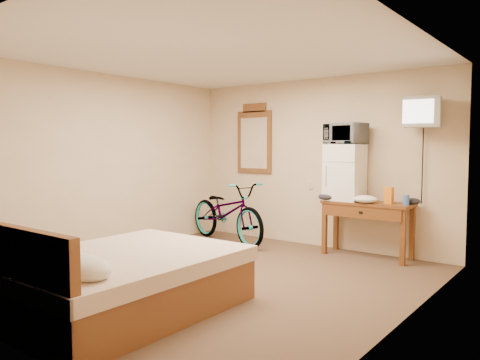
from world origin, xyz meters
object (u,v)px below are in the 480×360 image
Objects in this scene: bed at (116,280)px; crt_television at (423,112)px; blue_cup at (406,200)px; mini_fridge at (345,172)px; bicycle at (227,212)px; microwave at (345,134)px; desk at (366,212)px; wall_mirror at (254,139)px.

crt_television is at bearing 64.33° from bed.
blue_cup is 3.70m from bed.
mini_fridge is 1.95m from bicycle.
microwave reaches higher than blue_cup.
mini_fridge reaches higher than desk.
crt_television is (0.16, 0.04, 1.09)m from blue_cup.
mini_fridge is 0.93m from blue_cup.
desk is 9.01× the size of blue_cup.
desk is at bearing -6.29° from mini_fridge.
bicycle is (-1.79, -0.39, -0.66)m from mini_fridge.
bed is (-1.47, -3.36, -0.52)m from blue_cup.
wall_mirror is at bearing 173.62° from blue_cup.
bicycle reaches higher than bed.
bed is (1.11, -3.65, -1.32)m from wall_mirror.
desk is 3.52m from bed.
microwave is (-0.34, 0.04, 1.05)m from desk.
mini_fridge is 5.84× the size of blue_cup.
blue_cup is at bearing -3.75° from mini_fridge.
blue_cup reaches higher than desk.
mini_fridge is at bearing 79.97° from bed.
mini_fridge reaches higher than blue_cup.
desk is 2.27× the size of microwave.
crt_television is at bearing 1.53° from desk.
wall_mirror reaches higher than mini_fridge.
wall_mirror is at bearing 106.88° from bed.
bicycle is (-2.13, -0.35, -0.14)m from desk.
blue_cup is 0.07× the size of bicycle.
bed is at bearing -88.22° from microwave.
blue_cup is 0.22× the size of crt_television.
microwave is 3.73m from bed.
desk is at bearing 177.88° from blue_cup.
mini_fridge is at bearing -111.87° from microwave.
crt_television is (1.03, -0.02, 0.77)m from mini_fridge.
crt_television is (1.03, -0.02, 0.24)m from microwave.
bicycle is at bearing -156.02° from microwave.
bicycle is at bearing 111.38° from bed.
mini_fridge is 1.47× the size of microwave.
wall_mirror is 1.29m from bicycle.
bed is (1.19, -3.03, -0.18)m from bicycle.
mini_fridge is 0.53m from microwave.
crt_television reaches higher than bed.
desk is 0.57m from blue_cup.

